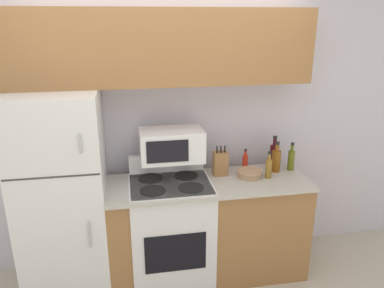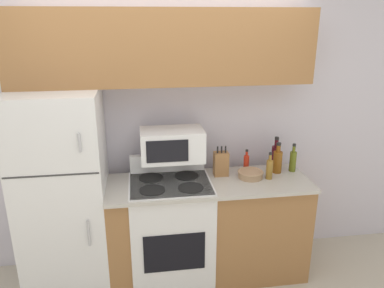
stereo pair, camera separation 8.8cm
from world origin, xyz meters
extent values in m
cube|color=silver|center=(0.00, 0.68, 1.27)|extent=(8.00, 0.05, 2.55)
cube|color=#9E6B3D|center=(0.35, 0.28, 0.45)|extent=(1.73, 0.56, 0.90)
cube|color=#BCB7AD|center=(0.35, 0.26, 0.92)|extent=(1.73, 0.60, 0.03)
cube|color=white|center=(-0.86, 0.32, 0.87)|extent=(0.69, 0.64, 1.74)
cube|color=#383838|center=(-0.86, 0.00, 1.18)|extent=(0.67, 0.01, 0.01)
cylinder|color=#B7B7BC|center=(-0.64, -0.01, 1.42)|extent=(0.02, 0.02, 0.14)
cylinder|color=#B7B7BC|center=(-0.64, -0.01, 0.69)|extent=(0.02, 0.02, 0.22)
cube|color=#9E6B3D|center=(0.00, 0.48, 2.03)|extent=(2.42, 0.35, 0.59)
cube|color=white|center=(0.01, 0.27, 0.47)|extent=(0.69, 0.56, 0.94)
cube|color=black|center=(0.01, -0.02, 0.45)|extent=(0.50, 0.01, 0.34)
cube|color=#2D2D2D|center=(0.01, 0.27, 0.94)|extent=(0.66, 0.54, 0.01)
cube|color=white|center=(0.01, 0.53, 1.02)|extent=(0.66, 0.06, 0.16)
cylinder|color=black|center=(-0.14, 0.14, 0.95)|extent=(0.21, 0.21, 0.01)
cylinder|color=black|center=(0.17, 0.14, 0.95)|extent=(0.21, 0.21, 0.01)
cylinder|color=black|center=(-0.14, 0.39, 0.95)|extent=(0.21, 0.21, 0.01)
cylinder|color=black|center=(0.17, 0.39, 0.95)|extent=(0.21, 0.21, 0.01)
cube|color=white|center=(0.05, 0.39, 1.24)|extent=(0.53, 0.31, 0.26)
cube|color=black|center=(-0.01, 0.23, 1.24)|extent=(0.34, 0.01, 0.18)
cube|color=#9E6B3D|center=(0.47, 0.39, 1.04)|extent=(0.13, 0.09, 0.21)
cylinder|color=black|center=(0.44, 0.38, 1.18)|extent=(0.01, 0.01, 0.06)
cylinder|color=black|center=(0.47, 0.38, 1.18)|extent=(0.01, 0.01, 0.06)
cylinder|color=black|center=(0.51, 0.38, 1.18)|extent=(0.01, 0.01, 0.06)
cylinder|color=tan|center=(0.72, 0.30, 0.96)|extent=(0.21, 0.21, 0.05)
torus|color=tan|center=(0.72, 0.30, 0.99)|extent=(0.22, 0.22, 0.01)
cylinder|color=red|center=(0.72, 0.46, 1.00)|extent=(0.05, 0.05, 0.14)
cylinder|color=red|center=(0.72, 0.46, 1.09)|extent=(0.02, 0.02, 0.04)
cylinder|color=black|center=(0.72, 0.46, 1.12)|extent=(0.02, 0.03, 0.02)
cylinder|color=olive|center=(0.87, 0.25, 1.02)|extent=(0.06, 0.06, 0.17)
cylinder|color=olive|center=(0.87, 0.25, 1.13)|extent=(0.03, 0.03, 0.05)
cylinder|color=black|center=(0.87, 0.25, 1.16)|extent=(0.03, 0.03, 0.02)
cylinder|color=brown|center=(0.99, 0.38, 1.03)|extent=(0.08, 0.08, 0.20)
cylinder|color=brown|center=(0.99, 0.38, 1.16)|extent=(0.04, 0.04, 0.06)
cylinder|color=black|center=(0.99, 0.38, 1.20)|extent=(0.04, 0.04, 0.02)
cylinder|color=#470F19|center=(1.00, 0.48, 1.04)|extent=(0.08, 0.08, 0.21)
cylinder|color=#470F19|center=(1.00, 0.48, 1.17)|extent=(0.03, 0.03, 0.07)
cylinder|color=black|center=(1.00, 0.48, 1.22)|extent=(0.04, 0.04, 0.02)
cylinder|color=#5B6619|center=(1.13, 0.39, 1.02)|extent=(0.06, 0.06, 0.18)
cylinder|color=#5B6619|center=(1.13, 0.39, 1.14)|extent=(0.03, 0.03, 0.06)
cylinder|color=black|center=(1.13, 0.39, 1.18)|extent=(0.03, 0.03, 0.02)
camera|label=1|loc=(-0.31, -2.57, 2.26)|focal=35.00mm
camera|label=2|loc=(-0.22, -2.59, 2.26)|focal=35.00mm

